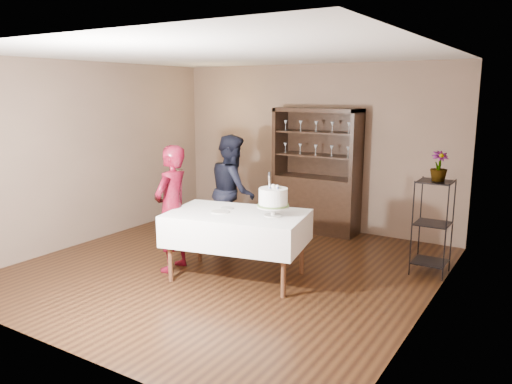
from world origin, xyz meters
TOP-DOWN VIEW (x-y plane):
  - floor at (0.00, 0.00)m, footprint 5.00×5.00m
  - ceiling at (0.00, 0.00)m, footprint 5.00×5.00m
  - back_wall at (0.00, 2.50)m, footprint 5.00×0.02m
  - wall_left at (-2.50, 0.00)m, footprint 0.02×5.00m
  - wall_right at (2.50, 0.00)m, footprint 0.02×5.00m
  - china_hutch at (0.20, 2.25)m, footprint 1.40×0.48m
  - plant_etagere at (2.28, 1.20)m, footprint 0.42×0.42m
  - cake_table at (0.29, -0.20)m, footprint 1.82×1.33m
  - woman at (-0.57, -0.40)m, footprint 0.44×0.62m
  - man at (-0.53, 0.90)m, footprint 0.98×1.02m
  - cake at (0.74, -0.11)m, footprint 0.38×0.38m
  - plate_near at (0.12, -0.30)m, footprint 0.28×0.28m
  - plate_far at (0.08, -0.10)m, footprint 0.20×0.20m
  - potted_plant at (2.31, 1.19)m, footprint 0.28×0.28m

SIDE VIEW (x-z plane):
  - floor at x=0.00m, z-range 0.00..0.00m
  - cake_table at x=0.29m, z-range 0.22..1.04m
  - plant_etagere at x=2.28m, z-range 0.05..1.25m
  - china_hutch at x=0.20m, z-range -0.34..1.66m
  - woman at x=-0.57m, z-range 0.00..1.61m
  - man at x=-0.53m, z-range 0.00..1.65m
  - plate_near at x=0.12m, z-range 0.82..0.84m
  - plate_far at x=0.08m, z-range 0.82..0.84m
  - cake at x=0.74m, z-range 0.77..1.29m
  - back_wall at x=0.00m, z-range 0.00..2.70m
  - wall_left at x=-2.50m, z-range 0.00..2.70m
  - wall_right at x=2.50m, z-range 0.00..2.70m
  - potted_plant at x=2.31m, z-range 1.19..1.56m
  - ceiling at x=0.00m, z-range 2.70..2.70m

